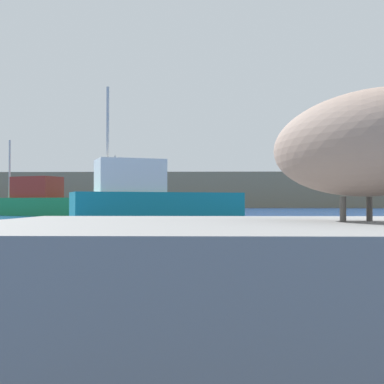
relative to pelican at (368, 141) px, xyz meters
name	(u,v)px	position (x,y,z in m)	size (l,w,h in m)	color
hillside_backdrop	(219,191)	(1.48, 78.49, 1.60)	(140.00, 12.51, 5.45)	#7F755B
pier_dock	(367,299)	(-0.01, 0.01, -0.76)	(3.80, 2.06, 0.74)	gray
pelican	(368,141)	(0.00, 0.00, 0.00)	(1.11, 1.42, 0.91)	gray
fishing_boat_green	(37,202)	(-11.52, 29.14, -0.26)	(8.26, 5.27, 4.95)	#1E8C4C
fishing_boat_teal	(151,199)	(-3.18, 19.25, -0.16)	(7.68, 4.82, 5.75)	teal
fishing_boat_orange	(136,203)	(-6.61, 39.31, -0.34)	(7.20, 3.42, 4.77)	orange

